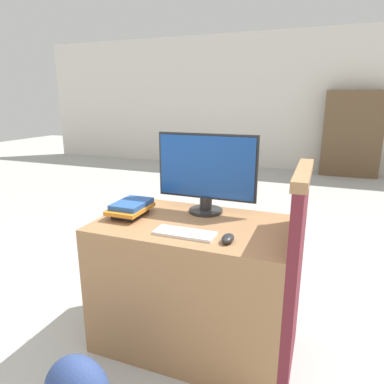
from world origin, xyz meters
TOP-DOWN VIEW (x-y plane):
  - ground_plane at (0.00, 0.00)m, footprint 20.00×20.00m
  - wall_back at (0.00, 6.13)m, footprint 12.00×0.06m
  - desk at (0.00, 0.34)m, footprint 1.11×0.68m
  - carrel_divider at (0.58, 0.30)m, footprint 0.07×0.60m
  - monitor at (0.01, 0.54)m, footprint 0.62×0.21m
  - keyboard at (0.02, 0.15)m, footprint 0.32×0.12m
  - mouse at (0.26, 0.14)m, footprint 0.06×0.11m
  - book_stack at (-0.40, 0.32)m, footprint 0.19×0.28m
  - bookshelf_far at (1.15, 5.89)m, footprint 1.06×0.32m

SIDE VIEW (x-z plane):
  - ground_plane at x=0.00m, z-range 0.00..0.00m
  - desk at x=0.00m, z-range 0.00..0.78m
  - carrel_divider at x=0.58m, z-range 0.01..1.15m
  - keyboard at x=0.02m, z-range 0.78..0.80m
  - mouse at x=0.26m, z-range 0.78..0.82m
  - bookshelf_far at x=1.15m, z-range 0.00..1.63m
  - book_stack at x=-0.40m, z-range 0.78..0.87m
  - monitor at x=0.01m, z-range 0.79..1.28m
  - wall_back at x=0.00m, z-range 0.00..2.80m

